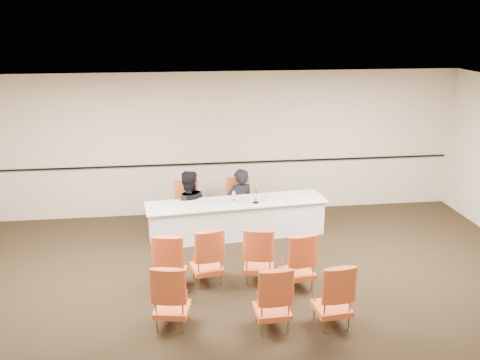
% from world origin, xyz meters
% --- Properties ---
extents(floor, '(10.00, 10.00, 0.00)m').
position_xyz_m(floor, '(0.00, 0.00, 0.00)').
color(floor, black).
rests_on(floor, ground).
extents(ceiling, '(10.00, 10.00, 0.00)m').
position_xyz_m(ceiling, '(0.00, 0.00, 3.00)').
color(ceiling, white).
rests_on(ceiling, ground).
extents(wall_back, '(10.00, 0.04, 3.00)m').
position_xyz_m(wall_back, '(0.00, 4.00, 1.50)').
color(wall_back, beige).
rests_on(wall_back, ground).
extents(wall_rail, '(9.80, 0.04, 0.03)m').
position_xyz_m(wall_rail, '(0.00, 3.96, 1.10)').
color(wall_rail, black).
rests_on(wall_rail, wall_back).
extents(panel_table, '(3.50, 1.13, 0.69)m').
position_xyz_m(panel_table, '(0.08, 2.65, 0.34)').
color(panel_table, white).
rests_on(panel_table, ground).
extents(panelist_main, '(0.68, 0.55, 1.62)m').
position_xyz_m(panelist_main, '(0.22, 3.19, 0.37)').
color(panelist_main, black).
rests_on(panelist_main, ground).
extents(panelist_main_chair, '(0.55, 0.55, 0.95)m').
position_xyz_m(panelist_main_chair, '(0.22, 3.19, 0.47)').
color(panelist_main_chair, '#D45D26').
rests_on(panelist_main_chair, ground).
extents(panelist_second, '(0.87, 0.72, 1.64)m').
position_xyz_m(panelist_second, '(-0.83, 3.09, 0.39)').
color(panelist_second, black).
rests_on(panelist_second, ground).
extents(panelist_second_chair, '(0.55, 0.55, 0.95)m').
position_xyz_m(panelist_second_chair, '(-0.83, 3.09, 0.47)').
color(panelist_second_chair, '#D45D26').
rests_on(panelist_second_chair, ground).
extents(papers, '(0.37, 0.34, 0.00)m').
position_xyz_m(papers, '(0.59, 2.62, 0.69)').
color(papers, white).
rests_on(papers, panel_table).
extents(microphone, '(0.17, 0.24, 0.31)m').
position_xyz_m(microphone, '(0.43, 2.53, 0.84)').
color(microphone, black).
rests_on(microphone, panel_table).
extents(water_bottle, '(0.09, 0.09, 0.24)m').
position_xyz_m(water_bottle, '(0.03, 2.60, 0.81)').
color(water_bottle, teal).
rests_on(water_bottle, panel_table).
extents(drinking_glass, '(0.09, 0.09, 0.10)m').
position_xyz_m(drinking_glass, '(0.15, 2.58, 0.74)').
color(drinking_glass, silver).
rests_on(drinking_glass, panel_table).
extents(coffee_cup, '(0.10, 0.10, 0.14)m').
position_xyz_m(coffee_cup, '(0.65, 2.56, 0.76)').
color(coffee_cup, white).
rests_on(coffee_cup, panel_table).
extents(aud_chair_front_left, '(0.58, 0.58, 0.95)m').
position_xyz_m(aud_chair_front_left, '(-1.19, 0.70, 0.47)').
color(aud_chair_front_left, '#D45D26').
rests_on(aud_chair_front_left, ground).
extents(aud_chair_front_mid, '(0.60, 0.60, 0.95)m').
position_xyz_m(aud_chair_front_mid, '(0.20, 0.76, 0.47)').
color(aud_chair_front_mid, '#D45D26').
rests_on(aud_chair_front_mid, ground).
extents(aud_chair_front_right, '(0.58, 0.58, 0.95)m').
position_xyz_m(aud_chair_front_right, '(0.76, 0.47, 0.47)').
color(aud_chair_front_right, '#D45D26').
rests_on(aud_chair_front_right, ground).
extents(aud_chair_back_left, '(0.59, 0.59, 0.95)m').
position_xyz_m(aud_chair_back_left, '(-1.18, -0.35, 0.47)').
color(aud_chair_back_left, '#D45D26').
rests_on(aud_chair_back_left, ground).
extents(aud_chair_back_mid, '(0.52, 0.52, 0.95)m').
position_xyz_m(aud_chair_back_mid, '(0.16, -0.57, 0.47)').
color(aud_chair_back_mid, '#D45D26').
rests_on(aud_chair_back_mid, ground).
extents(aud_chair_back_right, '(0.55, 0.55, 0.95)m').
position_xyz_m(aud_chair_back_right, '(0.98, -0.61, 0.47)').
color(aud_chair_back_right, '#D45D26').
rests_on(aud_chair_back_right, ground).
extents(aud_chair_extra, '(0.59, 0.59, 0.95)m').
position_xyz_m(aud_chair_extra, '(-0.62, 0.83, 0.47)').
color(aud_chair_extra, '#D45D26').
rests_on(aud_chair_extra, ground).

